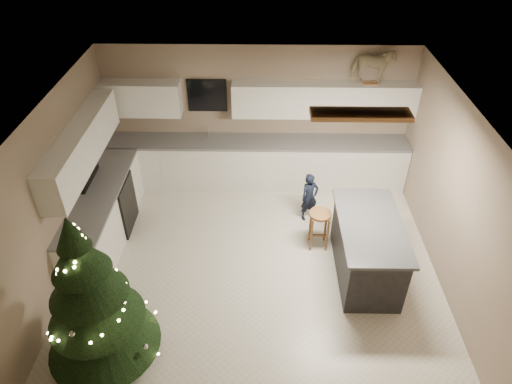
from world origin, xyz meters
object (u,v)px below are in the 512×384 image
island (367,249)px  rocking_horse (373,66)px  christmas_tree (94,306)px  bar_stool (320,221)px  toddler (309,197)px

island → rocking_horse: rocking_horse is taller
island → christmas_tree: christmas_tree is taller
island → bar_stool: island is taller
toddler → rocking_horse: (1.01, 1.16, 1.87)m
christmas_tree → rocking_horse: (3.76, 3.92, 1.39)m
christmas_tree → rocking_horse: bearing=46.3°
christmas_tree → bar_stool: bearing=36.0°
bar_stool → toddler: bearing=98.3°
toddler → bar_stool: bearing=-108.5°
christmas_tree → toddler: size_ratio=2.53×
island → rocking_horse: bearing=83.7°
toddler → rocking_horse: size_ratio=1.23×
bar_stool → rocking_horse: (0.91, 1.86, 1.81)m
bar_stool → island: bearing=-42.4°
toddler → rocking_horse: rocking_horse is taller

